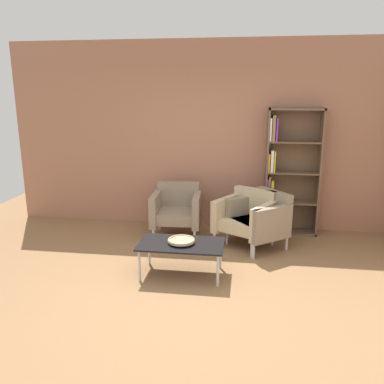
{
  "coord_description": "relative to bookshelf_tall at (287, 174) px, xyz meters",
  "views": [
    {
      "loc": [
        0.58,
        -3.68,
        2.11
      ],
      "look_at": [
        -0.06,
        0.84,
        0.95
      ],
      "focal_mm": 36.51,
      "sensor_mm": 36.0,
      "label": 1
    }
  ],
  "objects": [
    {
      "name": "bookshelf_tall",
      "position": [
        0.0,
        0.0,
        0.0
      ],
      "size": [
        0.8,
        0.3,
        1.9
      ],
      "color": "brown",
      "rests_on": "ground_plane"
    },
    {
      "name": "armchair_near_window",
      "position": [
        -1.63,
        -0.38,
        -0.51
      ],
      "size": [
        0.75,
        0.69,
        0.78
      ],
      "rotation": [
        0.0,
        0.0,
        0.05
      ],
      "color": "gray",
      "rests_on": "ground_plane"
    },
    {
      "name": "coffee_table_low",
      "position": [
        -1.34,
        -1.7,
        -0.55
      ],
      "size": [
        1.0,
        0.56,
        0.4
      ],
      "color": "black",
      "rests_on": "ground_plane"
    },
    {
      "name": "ground_plane",
      "position": [
        -1.2,
        -2.25,
        -0.92
      ],
      "size": [
        8.32,
        8.32,
        0.0
      ],
      "primitive_type": "plane",
      "color": "olive"
    },
    {
      "name": "armchair_corner_red",
      "position": [
        -0.39,
        -0.66,
        -0.51
      ],
      "size": [
        0.94,
        0.95,
        0.78
      ],
      "rotation": [
        0.0,
        0.0,
        -0.9
      ],
      "color": "gray",
      "rests_on": "ground_plane"
    },
    {
      "name": "armchair_by_bookshelf",
      "position": [
        -0.58,
        -0.64,
        -0.51
      ],
      "size": [
        0.93,
        0.91,
        0.78
      ],
      "rotation": [
        0.0,
        0.0,
        -0.53
      ],
      "color": "#C6B289",
      "rests_on": "ground_plane"
    },
    {
      "name": "brick_back_panel",
      "position": [
        -1.2,
        0.21,
        0.53
      ],
      "size": [
        6.4,
        0.12,
        2.9
      ],
      "primitive_type": "cube",
      "color": "#A87056",
      "rests_on": "ground_plane"
    },
    {
      "name": "decorative_bowl",
      "position": [
        -1.34,
        -1.7,
        -0.49
      ],
      "size": [
        0.32,
        0.32,
        0.05
      ],
      "color": "tan",
      "rests_on": "coffee_table_low"
    }
  ]
}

